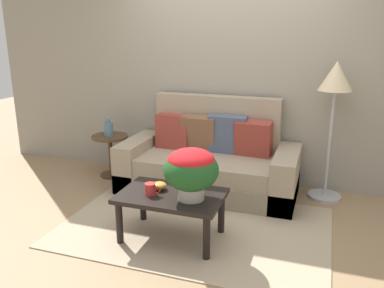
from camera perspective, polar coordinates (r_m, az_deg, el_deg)
name	(u,v)px	position (r m, az deg, el deg)	size (l,w,h in m)	color
ground_plane	(198,223)	(3.93, 0.83, -11.17)	(14.00, 14.00, 0.00)	#997A56
wall_back	(233,62)	(4.76, 5.87, 11.63)	(6.40, 0.12, 2.86)	gray
area_rug	(195,226)	(3.85, 0.39, -11.70)	(2.46, 1.62, 0.01)	tan
couch	(210,163)	(4.58, 2.57, -2.69)	(1.97, 0.89, 1.05)	gray
coffee_table	(171,201)	(3.52, -2.96, -8.09)	(0.90, 0.59, 0.43)	black
side_table	(110,148)	(5.08, -11.58, -0.58)	(0.44, 0.44, 0.53)	#4C331E
floor_lamp	(335,90)	(4.39, 19.74, 7.33)	(0.35, 0.35, 1.49)	#B2B2B7
potted_plant	(191,169)	(3.29, -0.13, -3.57)	(0.46, 0.46, 0.44)	#B7B2A8
coffee_mug	(151,189)	(3.47, -5.92, -6.42)	(0.14, 0.09, 0.10)	red
snack_bowl	(159,186)	(3.57, -4.73, -5.93)	(0.13, 0.13, 0.07)	gold
table_vase	(108,129)	(5.00, -11.84, 2.15)	(0.11, 0.11, 0.22)	slate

